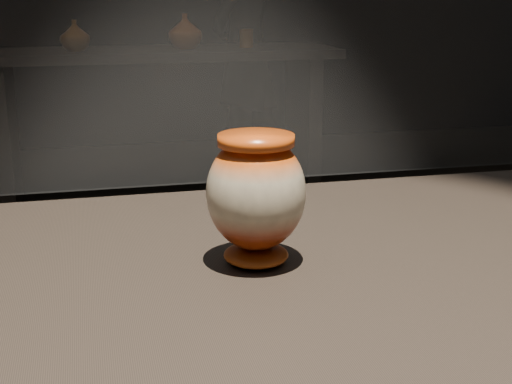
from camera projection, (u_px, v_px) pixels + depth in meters
main_vase at (256, 194)px, 0.87m from camera, size 0.15×0.15×0.16m
back_shelf at (160, 96)px, 4.05m from camera, size 2.00×0.60×0.90m
back_vase_left at (75, 36)px, 3.80m from camera, size 0.21×0.21×0.17m
back_vase_mid at (185, 31)px, 3.95m from camera, size 0.24×0.24×0.19m
back_vase_right at (246, 38)px, 4.07m from camera, size 0.08×0.08×0.10m
visitor at (245, 50)px, 4.79m from camera, size 0.70×0.70×1.65m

